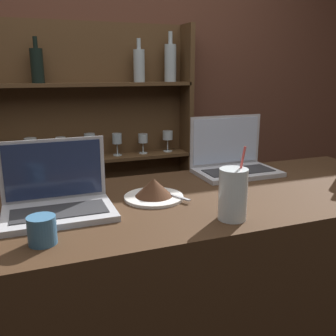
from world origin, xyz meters
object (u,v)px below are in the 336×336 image
coffee_cup (42,230)px  cake_plate (154,190)px  laptop_near (57,197)px  laptop_far (233,160)px  water_glass (233,194)px

coffee_cup → cake_plate: bearing=31.1°
laptop_near → laptop_far: bearing=16.3°
cake_plate → water_glass: (0.16, -0.25, 0.05)m
laptop_far → cake_plate: size_ratio=1.67×
water_glass → cake_plate: bearing=121.9°
laptop_near → laptop_far: 0.76m
laptop_far → coffee_cup: bearing=-151.7°
laptop_near → coffee_cup: (-0.06, -0.21, -0.01)m
laptop_near → cake_plate: laptop_near is taller
cake_plate → laptop_near: bearing=-177.9°
laptop_near → cake_plate: 0.31m
laptop_far → cake_plate: bearing=-154.3°
laptop_far → cake_plate: (-0.42, -0.20, -0.02)m
cake_plate → laptop_far: bearing=25.7°
laptop_near → laptop_far: size_ratio=0.96×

